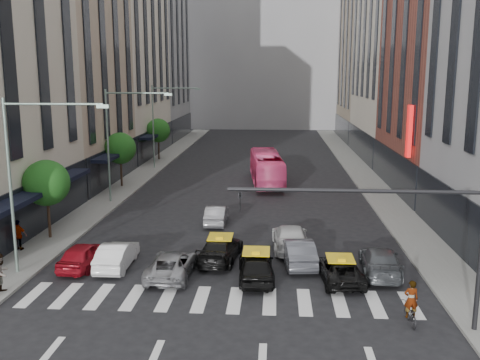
% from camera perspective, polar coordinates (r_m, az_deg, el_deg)
% --- Properties ---
extents(ground, '(160.00, 160.00, 0.00)m').
position_cam_1_polar(ground, '(24.04, -2.28, -14.09)').
color(ground, black).
rests_on(ground, ground).
extents(sidewalk_left, '(3.00, 96.00, 0.15)m').
position_cam_1_polar(sidewalk_left, '(54.41, -11.02, 0.17)').
color(sidewalk_left, slate).
rests_on(sidewalk_left, ground).
extents(sidewalk_right, '(3.00, 96.00, 0.15)m').
position_cam_1_polar(sidewalk_right, '(53.39, 13.60, -0.15)').
color(sidewalk_right, slate).
rests_on(sidewalk_right, ground).
extents(building_left_b, '(8.00, 16.00, 24.00)m').
position_cam_1_polar(building_left_b, '(53.30, -17.93, 12.51)').
color(building_left_b, tan).
rests_on(building_left_b, ground).
extents(building_left_c, '(8.00, 20.00, 36.00)m').
position_cam_1_polar(building_left_c, '(70.76, -12.66, 17.18)').
color(building_left_c, beige).
rests_on(building_left_c, ground).
extents(building_left_d, '(8.00, 18.00, 30.00)m').
position_cam_1_polar(building_left_d, '(88.89, -9.04, 14.08)').
color(building_left_d, gray).
rests_on(building_left_d, ground).
extents(building_right_b, '(8.00, 18.00, 26.00)m').
position_cam_1_polar(building_right_b, '(50.84, 21.15, 13.53)').
color(building_right_b, brown).
rests_on(building_right_b, ground).
extents(building_right_d, '(8.00, 18.00, 28.00)m').
position_cam_1_polar(building_right_d, '(87.92, 13.78, 13.29)').
color(building_right_d, tan).
rests_on(building_right_d, ground).
extents(building_far, '(30.00, 10.00, 36.00)m').
position_cam_1_polar(building_far, '(106.92, 2.64, 15.30)').
color(building_far, gray).
rests_on(building_far, ground).
extents(tree_near, '(2.88, 2.88, 4.95)m').
position_cam_1_polar(tree_near, '(35.27, -19.95, -0.30)').
color(tree_near, black).
rests_on(tree_near, sidewalk_left).
extents(tree_mid, '(2.88, 2.88, 4.95)m').
position_cam_1_polar(tree_mid, '(50.12, -12.66, 3.32)').
color(tree_mid, black).
rests_on(tree_mid, sidewalk_left).
extents(tree_far, '(2.88, 2.88, 4.95)m').
position_cam_1_polar(tree_far, '(65.51, -8.72, 5.24)').
color(tree_far, black).
rests_on(tree_far, sidewalk_left).
extents(streetlamp_near, '(5.38, 0.25, 9.00)m').
position_cam_1_polar(streetlamp_near, '(28.80, -21.78, 1.68)').
color(streetlamp_near, gray).
rests_on(streetlamp_near, sidewalk_left).
extents(streetlamp_mid, '(5.38, 0.25, 9.00)m').
position_cam_1_polar(streetlamp_mid, '(43.65, -12.78, 5.17)').
color(streetlamp_mid, gray).
rests_on(streetlamp_mid, sidewalk_left).
extents(streetlamp_far, '(5.38, 0.25, 9.00)m').
position_cam_1_polar(streetlamp_far, '(59.10, -8.37, 6.82)').
color(streetlamp_far, gray).
rests_on(streetlamp_far, sidewalk_left).
extents(traffic_signal, '(10.10, 0.20, 6.00)m').
position_cam_1_polar(traffic_signal, '(22.06, 17.69, -4.56)').
color(traffic_signal, black).
rests_on(traffic_signal, ground).
extents(liberty_sign, '(0.30, 0.70, 4.00)m').
position_cam_1_polar(liberty_sign, '(43.06, 17.61, 4.97)').
color(liberty_sign, red).
rests_on(liberty_sign, ground).
extents(car_red, '(1.89, 4.16, 1.39)m').
position_cam_1_polar(car_red, '(30.30, -16.38, -7.70)').
color(car_red, maroon).
rests_on(car_red, ground).
extents(car_white_front, '(1.55, 4.28, 1.40)m').
position_cam_1_polar(car_white_front, '(29.86, -12.99, -7.79)').
color(car_white_front, white).
rests_on(car_white_front, ground).
extents(car_silver, '(2.21, 4.67, 1.29)m').
position_cam_1_polar(car_silver, '(28.10, -7.32, -8.93)').
color(car_silver, gray).
rests_on(car_silver, ground).
extents(taxi_left, '(2.47, 4.93, 1.38)m').
position_cam_1_polar(taxi_left, '(30.12, -2.10, -7.36)').
color(taxi_left, black).
rests_on(taxi_left, ground).
extents(taxi_center, '(2.06, 4.52, 1.50)m').
position_cam_1_polar(taxi_center, '(27.39, 1.74, -9.14)').
color(taxi_center, black).
rests_on(taxi_center, ground).
extents(car_grey_mid, '(2.04, 4.59, 1.46)m').
position_cam_1_polar(car_grey_mid, '(29.73, 6.20, -7.58)').
color(car_grey_mid, '#494A51').
rests_on(car_grey_mid, ground).
extents(taxi_right, '(2.36, 4.45, 1.19)m').
position_cam_1_polar(taxi_right, '(27.74, 10.60, -9.41)').
color(taxi_right, black).
rests_on(taxi_right, ground).
extents(car_grey_curb, '(2.32, 4.94, 1.39)m').
position_cam_1_polar(car_grey_curb, '(29.14, 14.72, -8.36)').
color(car_grey_curb, '#45494E').
rests_on(car_grey_curb, ground).
extents(car_row2_left, '(1.38, 3.96, 1.31)m').
position_cam_1_polar(car_row2_left, '(37.44, -2.52, -3.71)').
color(car_row2_left, '#A1A0A5').
rests_on(car_row2_left, ground).
extents(car_row2_right, '(2.26, 5.18, 1.48)m').
position_cam_1_polar(car_row2_right, '(32.13, 5.39, -6.11)').
color(car_row2_right, silver).
rests_on(car_row2_right, ground).
extents(bus, '(3.63, 11.17, 3.06)m').
position_cam_1_polar(bus, '(50.88, 2.85, 1.27)').
color(bus, '#F14784').
rests_on(bus, ground).
extents(motorcycle, '(0.64, 1.68, 0.87)m').
position_cam_1_polar(motorcycle, '(24.13, 17.69, -13.40)').
color(motorcycle, black).
rests_on(motorcycle, ground).
extents(rider, '(0.61, 0.42, 1.64)m').
position_cam_1_polar(rider, '(23.65, 17.88, -10.62)').
color(rider, gray).
rests_on(rider, motorcycle).
extents(pedestrian_near, '(0.84, 1.02, 1.93)m').
position_cam_1_polar(pedestrian_near, '(27.79, -24.12, -9.04)').
color(pedestrian_near, gray).
rests_on(pedestrian_near, sidewalk_left).
extents(pedestrian_far, '(1.09, 0.53, 1.80)m').
position_cam_1_polar(pedestrian_far, '(33.93, -22.56, -5.46)').
color(pedestrian_far, gray).
rests_on(pedestrian_far, sidewalk_left).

